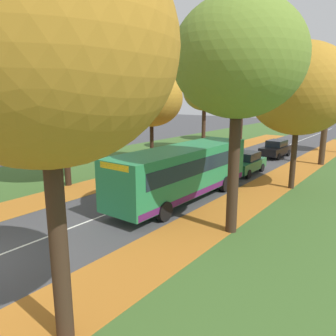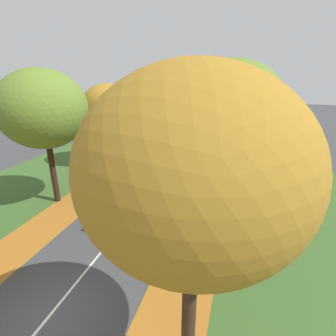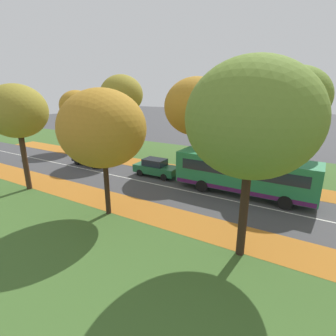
{
  "view_description": "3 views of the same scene",
  "coord_description": "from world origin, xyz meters",
  "px_view_note": "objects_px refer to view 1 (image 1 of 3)",
  "views": [
    {
      "loc": [
        11.69,
        -4.19,
        5.79
      ],
      "look_at": [
        0.6,
        10.57,
        1.68
      ],
      "focal_mm": 35.0,
      "sensor_mm": 36.0,
      "label": 1
    },
    {
      "loc": [
        6.53,
        -5.83,
        8.93
      ],
      "look_at": [
        1.12,
        12.94,
        1.71
      ],
      "focal_mm": 28.0,
      "sensor_mm": 36.0,
      "label": 2
    },
    {
      "loc": [
        -17.49,
        5.85,
        7.88
      ],
      "look_at": [
        0.38,
        16.45,
        1.51
      ],
      "focal_mm": 28.0,
      "sensor_mm": 36.0,
      "label": 3
    }
  ],
  "objects_px": {
    "tree_right_far": "(330,78)",
    "car_green_lead": "(246,163)",
    "tree_left_mid": "(151,98)",
    "tree_right_near": "(238,59)",
    "tree_right_mid": "(299,89)",
    "bus": "(183,170)",
    "tree_left_far": "(204,91)",
    "tree_left_distant": "(243,84)",
    "car_black_following": "(276,149)",
    "tree_right_nearest": "(43,47)",
    "tree_left_near": "(61,82)"
  },
  "relations": [
    {
      "from": "tree_left_mid",
      "to": "tree_right_near",
      "type": "distance_m",
      "value": 15.08
    },
    {
      "from": "car_green_lead",
      "to": "tree_left_distant",
      "type": "bearing_deg",
      "value": 116.14
    },
    {
      "from": "tree_right_near",
      "to": "car_black_following",
      "type": "bearing_deg",
      "value": 103.58
    },
    {
      "from": "tree_left_far",
      "to": "tree_right_mid",
      "type": "height_order",
      "value": "tree_right_mid"
    },
    {
      "from": "tree_left_mid",
      "to": "bus",
      "type": "distance_m",
      "value": 10.9
    },
    {
      "from": "car_black_following",
      "to": "tree_right_nearest",
      "type": "bearing_deg",
      "value": -81.23
    },
    {
      "from": "tree_right_far",
      "to": "car_green_lead",
      "type": "xyz_separation_m",
      "value": [
        -3.82,
        -6.92,
        -6.31
      ]
    },
    {
      "from": "tree_right_mid",
      "to": "tree_right_nearest",
      "type": "bearing_deg",
      "value": -91.26
    },
    {
      "from": "car_green_lead",
      "to": "tree_right_near",
      "type": "bearing_deg",
      "value": -69.28
    },
    {
      "from": "tree_left_mid",
      "to": "car_black_following",
      "type": "xyz_separation_m",
      "value": [
        7.48,
        9.49,
        -4.74
      ]
    },
    {
      "from": "tree_left_near",
      "to": "tree_right_nearest",
      "type": "height_order",
      "value": "tree_right_nearest"
    },
    {
      "from": "tree_right_nearest",
      "to": "tree_right_mid",
      "type": "relative_size",
      "value": 1.03
    },
    {
      "from": "tree_right_near",
      "to": "car_green_lead",
      "type": "xyz_separation_m",
      "value": [
        -3.99,
        10.55,
        -6.36
      ]
    },
    {
      "from": "tree_left_far",
      "to": "bus",
      "type": "distance_m",
      "value": 17.7
    },
    {
      "from": "tree_left_mid",
      "to": "bus",
      "type": "bearing_deg",
      "value": -40.62
    },
    {
      "from": "car_black_following",
      "to": "tree_right_near",
      "type": "bearing_deg",
      "value": -76.42
    },
    {
      "from": "tree_left_far",
      "to": "tree_right_mid",
      "type": "bearing_deg",
      "value": -37.42
    },
    {
      "from": "tree_left_mid",
      "to": "tree_right_mid",
      "type": "height_order",
      "value": "tree_right_mid"
    },
    {
      "from": "tree_left_near",
      "to": "car_green_lead",
      "type": "bearing_deg",
      "value": 52.04
    },
    {
      "from": "tree_left_distant",
      "to": "tree_left_mid",
      "type": "bearing_deg",
      "value": -91.06
    },
    {
      "from": "tree_right_far",
      "to": "car_black_following",
      "type": "bearing_deg",
      "value": 166.12
    },
    {
      "from": "tree_left_far",
      "to": "tree_right_nearest",
      "type": "xyz_separation_m",
      "value": [
        11.64,
        -25.94,
        0.56
      ]
    },
    {
      "from": "tree_left_mid",
      "to": "bus",
      "type": "xyz_separation_m",
      "value": [
        7.74,
        -6.64,
        -3.85
      ]
    },
    {
      "from": "tree_right_mid",
      "to": "tree_left_distant",
      "type": "bearing_deg",
      "value": 123.45
    },
    {
      "from": "tree_right_mid",
      "to": "car_green_lead",
      "type": "xyz_separation_m",
      "value": [
        -4.01,
        2.07,
        -5.34
      ]
    },
    {
      "from": "tree_left_far",
      "to": "car_green_lead",
      "type": "height_order",
      "value": "tree_left_far"
    },
    {
      "from": "tree_left_mid",
      "to": "tree_left_distant",
      "type": "distance_m",
      "value": 17.16
    },
    {
      "from": "tree_left_mid",
      "to": "tree_left_distant",
      "type": "bearing_deg",
      "value": 88.94
    },
    {
      "from": "bus",
      "to": "tree_right_mid",
      "type": "bearing_deg",
      "value": 55.1
    },
    {
      "from": "tree_left_far",
      "to": "tree_left_distant",
      "type": "relative_size",
      "value": 0.88
    },
    {
      "from": "tree_left_far",
      "to": "tree_right_near",
      "type": "bearing_deg",
      "value": -55.86
    },
    {
      "from": "tree_left_near",
      "to": "tree_left_distant",
      "type": "xyz_separation_m",
      "value": [
        0.28,
        25.74,
        0.54
      ]
    },
    {
      "from": "tree_right_near",
      "to": "tree_right_far",
      "type": "relative_size",
      "value": 1.03
    },
    {
      "from": "tree_left_near",
      "to": "car_black_following",
      "type": "height_order",
      "value": "tree_left_near"
    },
    {
      "from": "tree_left_near",
      "to": "tree_right_nearest",
      "type": "bearing_deg",
      "value": -36.79
    },
    {
      "from": "car_black_following",
      "to": "car_green_lead",
      "type": "bearing_deg",
      "value": -86.51
    },
    {
      "from": "tree_left_far",
      "to": "tree_left_mid",
      "type": "bearing_deg",
      "value": -89.8
    },
    {
      "from": "tree_left_near",
      "to": "car_green_lead",
      "type": "height_order",
      "value": "tree_left_near"
    },
    {
      "from": "tree_right_nearest",
      "to": "tree_right_far",
      "type": "bearing_deg",
      "value": 89.61
    },
    {
      "from": "tree_right_mid",
      "to": "bus",
      "type": "xyz_separation_m",
      "value": [
        -4.24,
        -6.07,
        -4.45
      ]
    },
    {
      "from": "tree_left_near",
      "to": "tree_left_mid",
      "type": "xyz_separation_m",
      "value": [
        -0.04,
        8.66,
        -1.06
      ]
    },
    {
      "from": "tree_right_mid",
      "to": "tree_left_near",
      "type": "bearing_deg",
      "value": -145.86
    },
    {
      "from": "tree_right_near",
      "to": "car_black_following",
      "type": "relative_size",
      "value": 2.25
    },
    {
      "from": "tree_left_distant",
      "to": "bus",
      "type": "height_order",
      "value": "tree_left_distant"
    },
    {
      "from": "tree_right_near",
      "to": "tree_right_far",
      "type": "height_order",
      "value": "tree_right_near"
    },
    {
      "from": "tree_left_mid",
      "to": "tree_right_mid",
      "type": "bearing_deg",
      "value": -2.7
    },
    {
      "from": "car_green_lead",
      "to": "tree_left_mid",
      "type": "bearing_deg",
      "value": -169.32
    },
    {
      "from": "tree_left_mid",
      "to": "tree_right_near",
      "type": "relative_size",
      "value": 0.83
    },
    {
      "from": "tree_left_distant",
      "to": "car_black_following",
      "type": "distance_m",
      "value": 12.21
    },
    {
      "from": "tree_left_near",
      "to": "tree_left_distant",
      "type": "distance_m",
      "value": 25.75
    }
  ]
}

